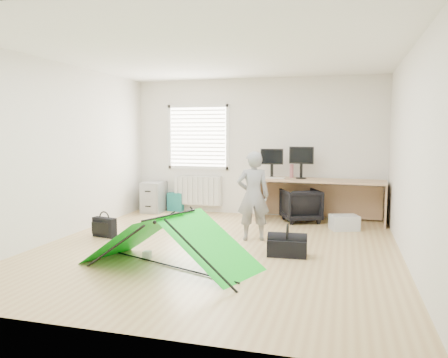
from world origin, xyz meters
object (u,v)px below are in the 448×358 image
(desk, at_px, (321,201))
(monitor_right, at_px, (301,167))
(duffel_bag, at_px, (287,248))
(office_chair, at_px, (301,205))
(storage_crate, at_px, (344,223))
(filing_cabinet, at_px, (154,197))
(thermos, at_px, (292,171))
(person, at_px, (253,196))
(laptop_bag, at_px, (105,227))
(kite, at_px, (170,241))
(monitor_left, at_px, (272,167))

(desk, distance_m, monitor_right, 0.72)
(monitor_right, relative_size, duffel_bag, 0.89)
(office_chair, relative_size, storage_crate, 1.49)
(filing_cabinet, bearing_deg, storage_crate, -11.91)
(thermos, relative_size, duffel_bag, 0.51)
(filing_cabinet, relative_size, person, 0.46)
(thermos, distance_m, laptop_bag, 3.63)
(desk, bearing_deg, kite, -112.26)
(filing_cabinet, xyz_separation_m, office_chair, (3.04, -0.20, -0.01))
(person, height_order, storage_crate, person)
(storage_crate, bearing_deg, desk, 125.00)
(monitor_right, bearing_deg, duffel_bag, -77.46)
(kite, height_order, laptop_bag, kite)
(storage_crate, relative_size, duffel_bag, 0.87)
(person, xyz_separation_m, duffel_bag, (0.62, -0.75, -0.57))
(filing_cabinet, height_order, duffel_bag, filing_cabinet)
(storage_crate, bearing_deg, duffel_bag, -111.35)
(office_chair, xyz_separation_m, laptop_bag, (-2.85, -2.05, -0.15))
(office_chair, distance_m, laptop_bag, 3.51)
(monitor_left, relative_size, laptop_bag, 1.04)
(office_chair, height_order, person, person)
(storage_crate, bearing_deg, monitor_left, 152.92)
(monitor_right, height_order, thermos, monitor_right)
(laptop_bag, relative_size, duffel_bag, 0.80)
(monitor_left, bearing_deg, kite, -107.53)
(person, relative_size, kite, 0.66)
(filing_cabinet, distance_m, kite, 3.85)
(desk, height_order, monitor_left, monitor_left)
(filing_cabinet, xyz_separation_m, laptop_bag, (0.19, -2.25, -0.16))
(filing_cabinet, height_order, office_chair, filing_cabinet)
(thermos, bearing_deg, duffel_bag, -84.08)
(desk, height_order, office_chair, desk)
(duffel_bag, bearing_deg, storage_crate, 65.22)
(storage_crate, xyz_separation_m, laptop_bag, (-3.63, -1.54, 0.03))
(monitor_left, distance_m, office_chair, 0.91)
(filing_cabinet, distance_m, laptop_bag, 2.26)
(duffel_bag, bearing_deg, monitor_left, 100.60)
(desk, distance_m, office_chair, 0.38)
(kite, bearing_deg, storage_crate, 74.50)
(monitor_right, xyz_separation_m, kite, (-1.23, -3.42, -0.68))
(filing_cabinet, relative_size, thermos, 2.39)
(person, bearing_deg, desk, -136.27)
(filing_cabinet, distance_m, monitor_left, 2.55)
(laptop_bag, bearing_deg, monitor_left, 57.88)
(kite, distance_m, duffel_bag, 1.58)
(thermos, bearing_deg, monitor_left, -156.95)
(filing_cabinet, xyz_separation_m, kite, (1.79, -3.41, 0.01))
(kite, xyz_separation_m, laptop_bag, (-1.60, 1.17, -0.17))
(kite, relative_size, duffel_bag, 4.01)
(office_chair, bearing_deg, storage_crate, 123.24)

